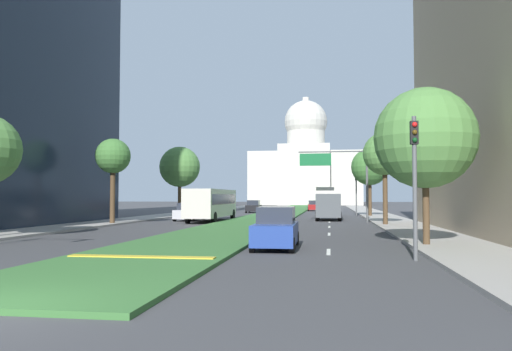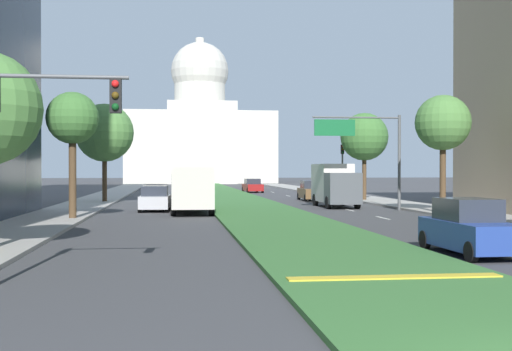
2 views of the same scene
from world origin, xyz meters
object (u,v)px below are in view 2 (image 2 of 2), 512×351
street_tree_left_far (104,133)px  city_bus (191,185)px  traffic_light_near_left (30,128)px  street_tree_left_mid (72,120)px  traffic_light_far_right (342,164)px  sedan_very_far (253,186)px  sedan_far_horizon (186,188)px  sedan_lead_stopped (469,228)px  street_tree_right_far (364,137)px  box_truck_delivery (335,184)px  sedan_midblock (155,199)px  overhead_guide_sign (366,142)px  sedan_distant (312,191)px  street_tree_right_mid (443,124)px  capitol_building (200,133)px

street_tree_left_far → city_bus: size_ratio=0.75×
traffic_light_near_left → street_tree_left_mid: 20.74m
traffic_light_far_right → sedan_very_far: traffic_light_far_right is taller
sedan_far_horizon → traffic_light_far_right: bearing=-38.5°
street_tree_left_mid → sedan_lead_stopped: street_tree_left_mid is taller
traffic_light_far_right → street_tree_right_far: size_ratio=0.67×
box_truck_delivery → city_bus: box_truck_delivery is taller
traffic_light_near_left → sedan_midblock: (2.19, 28.23, -3.00)m
overhead_guide_sign → sedan_distant: 15.14m
street_tree_right_mid → traffic_light_far_right: bearing=93.6°
street_tree_left_far → street_tree_right_far: (22.16, -0.01, -0.21)m
traffic_light_near_left → street_tree_right_far: size_ratio=0.67×
sedan_distant → sedan_lead_stopped: bearing=-94.0°
traffic_light_far_right → street_tree_right_far: 3.41m
sedan_very_far → sedan_distant: bearing=-82.4°
street_tree_left_far → sedan_very_far: (15.14, 23.30, -5.03)m
capitol_building → street_tree_left_far: (-11.08, -81.31, -4.56)m
capitol_building → sedan_midblock: (-6.63, -92.59, -9.57)m
traffic_light_near_left → sedan_lead_stopped: traffic_light_near_left is taller
capitol_building → sedan_far_horizon: (-4.16, -68.24, -9.54)m
sedan_midblock → city_bus: (2.37, -0.78, 0.97)m
overhead_guide_sign → city_bus: bearing=177.9°
street_tree_right_mid → sedan_distant: 20.50m
capitol_building → overhead_guide_sign: size_ratio=4.64×
overhead_guide_sign → sedan_midblock: overhead_guide_sign is taller
traffic_light_far_right → sedan_very_far: 22.09m
capitol_building → city_bus: size_ratio=2.74×
street_tree_left_mid → street_tree_right_far: street_tree_right_far is taller
capitol_building → box_truck_delivery: (6.47, -89.37, -8.69)m
street_tree_right_mid → street_tree_right_far: size_ratio=0.95×
traffic_light_near_left → traffic_light_far_right: same height
street_tree_left_mid → box_truck_delivery: 20.82m
traffic_light_near_left → box_truck_delivery: traffic_light_near_left is taller
traffic_light_near_left → street_tree_right_mid: size_ratio=0.71×
capitol_building → city_bus: 93.85m
overhead_guide_sign → street_tree_right_far: bearing=74.2°
capitol_building → sedan_lead_stopped: bearing=-87.9°
capitol_building → traffic_light_near_left: (-8.83, -120.82, -6.58)m
traffic_light_near_left → box_truck_delivery: (15.29, 31.45, -2.12)m
sedan_far_horizon → box_truck_delivery: 23.67m
sedan_midblock → sedan_very_far: size_ratio=0.96×
traffic_light_far_right → street_tree_left_far: bearing=-174.3°
overhead_guide_sign → sedan_very_far: bearing=95.6°
capitol_building → sedan_midblock: capitol_building is taller
street_tree_left_far → sedan_very_far: 28.24m
city_bus → traffic_light_far_right: bearing=45.4°
street_tree_right_far → city_bus: bearing=-141.9°
sedan_distant → sedan_very_far: (-2.81, 21.16, -0.05)m
traffic_light_far_right → capitol_building: bearing=97.0°
traffic_light_far_right → sedan_midblock: size_ratio=1.21×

